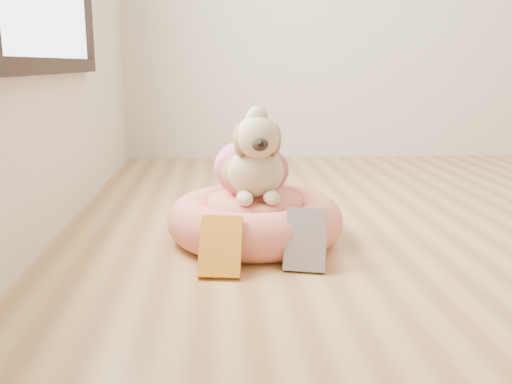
{
  "coord_description": "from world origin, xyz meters",
  "views": [
    {
      "loc": [
        -1.35,
        -1.91,
        0.68
      ],
      "look_at": [
        -1.2,
        0.18,
        0.21
      ],
      "focal_mm": 40.0,
      "sensor_mm": 36.0,
      "label": 1
    }
  ],
  "objects": [
    {
      "name": "pet_bed",
      "position": [
        -1.2,
        0.23,
        0.08
      ],
      "size": [
        0.68,
        0.68,
        0.18
      ],
      "color": "#D76F54",
      "rests_on": "floor"
    },
    {
      "name": "book_yellow",
      "position": [
        -1.34,
        -0.12,
        0.09
      ],
      "size": [
        0.16,
        0.16,
        0.19
      ],
      "primitive_type": "cube",
      "rotation": [
        -0.6,
        0.0,
        -0.14
      ],
      "color": "yellow",
      "rests_on": "floor"
    },
    {
      "name": "book_white",
      "position": [
        -1.06,
        -0.09,
        0.1
      ],
      "size": [
        0.16,
        0.15,
        0.2
      ],
      "primitive_type": "cube",
      "rotation": [
        -0.46,
        0.0,
        -0.25
      ],
      "color": "silver",
      "rests_on": "floor"
    },
    {
      "name": "dog",
      "position": [
        -1.21,
        0.26,
        0.36
      ],
      "size": [
        0.37,
        0.51,
        0.36
      ],
      "primitive_type": null,
      "rotation": [
        0.0,
        0.0,
        0.07
      ],
      "color": "brown",
      "rests_on": "pet_bed"
    }
  ]
}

